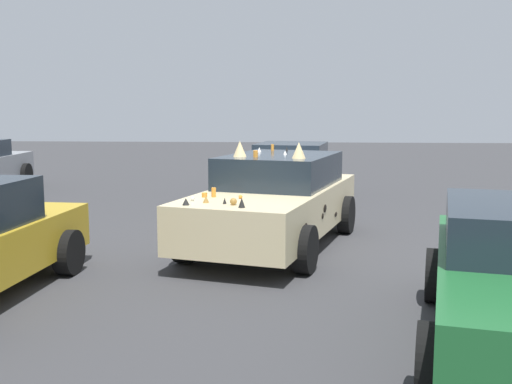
% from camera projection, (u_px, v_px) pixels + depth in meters
% --- Properties ---
extents(ground_plane, '(60.00, 60.00, 0.00)m').
position_uv_depth(ground_plane, '(274.00, 246.00, 10.07)').
color(ground_plane, '#38383A').
extents(art_car_decorated, '(4.97, 2.95, 1.74)m').
position_uv_depth(art_car_decorated, '(276.00, 200.00, 10.04)').
color(art_car_decorated, beige).
rests_on(art_car_decorated, ground).
extents(parked_sedan_far_left, '(4.42, 2.56, 1.35)m').
position_uv_depth(parked_sedan_far_left, '(290.00, 170.00, 15.57)').
color(parked_sedan_far_left, white).
rests_on(parked_sedan_far_left, ground).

